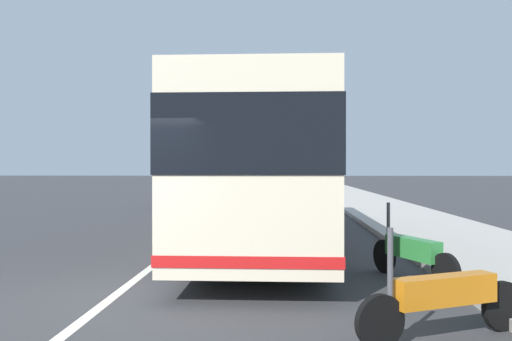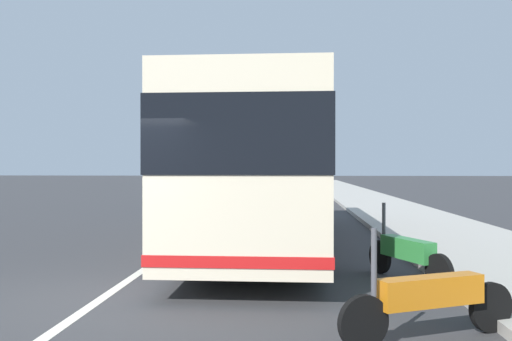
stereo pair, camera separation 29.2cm
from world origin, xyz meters
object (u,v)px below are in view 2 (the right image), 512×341
at_px(car_far_distant, 199,193).
at_px(car_side_street, 250,179).
at_px(motorcycle_mid_row, 429,299).
at_px(car_oncoming, 291,180).
at_px(coach_bus, 264,165).
at_px(motorcycle_angled, 407,254).

bearing_deg(car_far_distant, car_side_street, 175.47).
bearing_deg(motorcycle_mid_row, car_oncoming, -112.43).
distance_m(coach_bus, car_oncoming, 34.09).
relative_size(motorcycle_angled, car_oncoming, 0.45).
height_order(coach_bus, car_far_distant, coach_bus).
xyz_separation_m(coach_bus, motorcycle_angled, (-4.37, -2.53, -1.45)).
relative_size(coach_bus, motorcycle_angled, 6.20).
height_order(car_far_distant, car_oncoming, car_oncoming).
bearing_deg(car_side_street, motorcycle_mid_row, 6.89).
distance_m(car_far_distant, car_side_street, 28.57).
xyz_separation_m(coach_bus, motorcycle_mid_row, (-7.33, -2.15, -1.45)).
bearing_deg(car_far_distant, motorcycle_angled, 17.23).
bearing_deg(car_far_distant, coach_bus, 13.56).
distance_m(motorcycle_angled, car_oncoming, 38.49).
bearing_deg(coach_bus, motorcycle_angled, -149.57).
bearing_deg(car_far_distant, car_oncoming, 165.36).
distance_m(motorcycle_angled, car_far_distant, 16.58).
height_order(motorcycle_angled, car_side_street, car_side_street).
relative_size(car_side_street, car_oncoming, 0.93).
bearing_deg(car_oncoming, car_far_distant, 165.20).
relative_size(motorcycle_angled, car_side_street, 0.49).
relative_size(motorcycle_mid_row, motorcycle_angled, 1.03).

